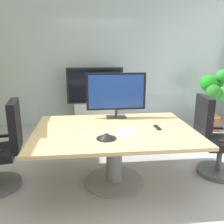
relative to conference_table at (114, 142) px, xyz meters
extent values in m
plane|color=#99999E|center=(0.02, -0.22, -0.56)|extent=(7.05, 7.05, 0.00)
cube|color=#9EB2B7|center=(0.02, 2.68, 0.91)|extent=(6.05, 0.10, 2.95)
cube|color=tan|center=(0.00, 0.00, 0.15)|extent=(1.94, 1.37, 0.04)
cylinder|color=slate|center=(0.00, 0.00, -0.22)|extent=(0.20, 0.20, 0.69)
cylinder|color=slate|center=(0.00, 0.00, -0.55)|extent=(0.76, 0.76, 0.03)
cube|color=black|center=(-1.19, 0.08, 0.23)|extent=(0.16, 0.46, 0.60)
cylinder|color=#4C4C51|center=(1.46, 0.06, -0.53)|extent=(0.56, 0.56, 0.06)
cylinder|color=#4C4C51|center=(1.46, 0.06, -0.32)|extent=(0.07, 0.07, 0.36)
cube|color=black|center=(1.46, 0.06, -0.10)|extent=(0.54, 0.54, 0.10)
cube|color=black|center=(1.19, 0.09, 0.23)|extent=(0.15, 0.46, 0.60)
cube|color=black|center=(1.47, 0.32, 0.02)|extent=(0.28, 0.09, 0.03)
cube|color=#333338|center=(0.09, 0.50, 0.17)|extent=(0.28, 0.18, 0.02)
cylinder|color=#333338|center=(0.09, 0.50, 0.23)|extent=(0.04, 0.04, 0.10)
cube|color=black|center=(0.09, 0.52, 0.54)|extent=(0.84, 0.04, 0.52)
cube|color=navy|center=(0.09, 0.50, 0.54)|extent=(0.77, 0.01, 0.47)
cube|color=#B7BABC|center=(-0.14, 2.33, -0.29)|extent=(0.90, 0.36, 0.55)
cube|color=black|center=(-0.14, 2.31, 0.37)|extent=(1.20, 0.06, 0.76)
cube|color=black|center=(-0.14, 2.27, 0.37)|extent=(1.12, 0.01, 0.69)
cylinder|color=brown|center=(2.33, 1.84, -0.41)|extent=(0.34, 0.34, 0.30)
cylinder|color=brown|center=(2.33, 1.84, -0.04)|extent=(0.05, 0.05, 0.44)
sphere|color=#238429|center=(2.47, 1.87, 0.59)|extent=(0.28, 0.28, 0.28)
sphere|color=#2E7C24|center=(2.47, 2.01, 0.45)|extent=(0.25, 0.25, 0.25)
sphere|color=#1A6B2F|center=(2.27, 1.96, 0.34)|extent=(0.22, 0.22, 0.22)
sphere|color=#178C19|center=(2.17, 1.87, 0.44)|extent=(0.33, 0.33, 0.33)
sphere|color=#266821|center=(2.21, 1.69, 0.30)|extent=(0.29, 0.29, 0.29)
sphere|color=#288334|center=(2.41, 1.71, 0.24)|extent=(0.30, 0.30, 0.30)
cone|color=black|center=(-0.12, -0.32, 0.20)|extent=(0.19, 0.19, 0.07)
cylinder|color=black|center=(-0.12, -0.32, 0.17)|extent=(0.22, 0.22, 0.01)
cube|color=black|center=(0.54, -0.03, 0.17)|extent=(0.05, 0.17, 0.02)
cube|color=silver|center=(-0.39, -0.33, 0.18)|extent=(0.13, 0.06, 0.02)
cube|color=white|center=(0.12, -0.14, 0.17)|extent=(0.21, 0.30, 0.01)
camera|label=1|loc=(-0.33, -2.73, 1.11)|focal=37.92mm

